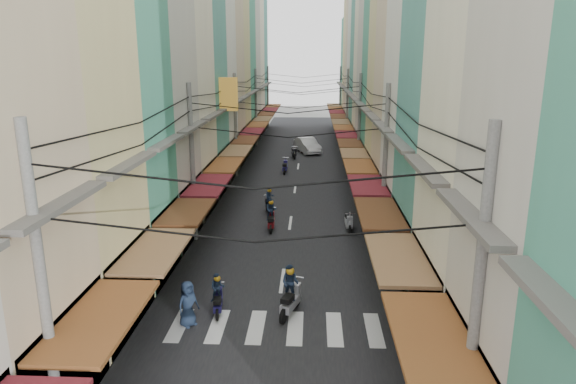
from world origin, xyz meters
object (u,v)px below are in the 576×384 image
(white_car, at_px, (307,153))
(bicycle, at_px, (437,263))
(market_umbrella, at_px, (437,254))
(traffic_sign, at_px, (392,225))

(white_car, height_order, bicycle, white_car)
(market_umbrella, xyz_separation_m, traffic_sign, (-1.13, 3.66, -0.11))
(white_car, bearing_deg, market_umbrella, -101.03)
(bicycle, bearing_deg, traffic_sign, 105.43)
(white_car, xyz_separation_m, traffic_sign, (4.05, -29.68, 2.24))
(market_umbrella, bearing_deg, white_car, 98.82)
(traffic_sign, bearing_deg, bicycle, 25.95)
(bicycle, xyz_separation_m, market_umbrella, (-1.27, -4.83, 2.35))
(bicycle, relative_size, traffic_sign, 0.47)
(white_car, height_order, traffic_sign, traffic_sign)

